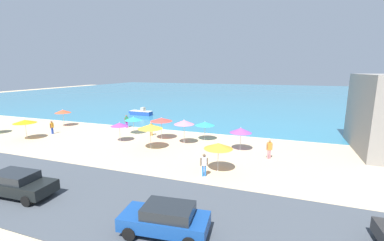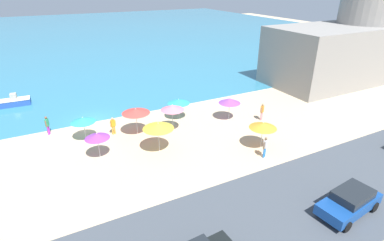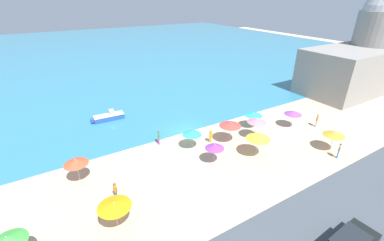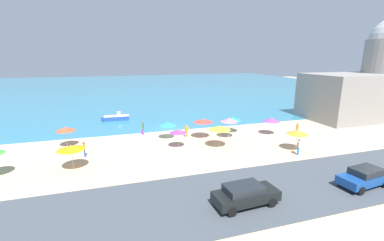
# 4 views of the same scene
# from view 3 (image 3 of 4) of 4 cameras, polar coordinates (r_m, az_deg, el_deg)

# --- Properties ---
(ground_plane) EXTENTS (160.00, 160.00, 0.00)m
(ground_plane) POSITION_cam_3_polar(r_m,az_deg,el_deg) (31.10, -1.38, -2.70)
(ground_plane) COLOR #CDB38C
(sea) EXTENTS (150.00, 110.00, 0.05)m
(sea) POSITION_cam_3_polar(r_m,az_deg,el_deg) (81.23, -21.59, 13.89)
(sea) COLOR teal
(sea) RESTS_ON ground_plane
(beach_umbrella_0) EXTENTS (2.43, 2.43, 2.49)m
(beach_umbrella_0) POSITION_cam_3_polar(r_m,az_deg,el_deg) (28.47, 8.48, -0.83)
(beach_umbrella_0) COLOR #B2B2B7
(beach_umbrella_0) RESTS_ON ground_plane
(beach_umbrella_1) EXTENTS (2.37, 2.37, 2.27)m
(beach_umbrella_1) POSITION_cam_3_polar(r_m,az_deg,el_deg) (19.41, -16.91, -17.45)
(beach_umbrella_1) COLOR #B2B2B7
(beach_umbrella_1) RESTS_ON ground_plane
(beach_umbrella_2) EXTENTS (2.20, 2.20, 2.30)m
(beach_umbrella_2) POSITION_cam_3_polar(r_m,az_deg,el_deg) (30.58, 29.03, -2.56)
(beach_umbrella_2) COLOR #B2B2B7
(beach_umbrella_2) RESTS_ON ground_plane
(beach_umbrella_3) EXTENTS (2.12, 2.12, 2.59)m
(beach_umbrella_3) POSITION_cam_3_polar(r_m,az_deg,el_deg) (19.59, -35.82, -20.73)
(beach_umbrella_3) COLOR #B2B2B7
(beach_umbrella_3) RESTS_ON ground_plane
(beach_umbrella_4) EXTENTS (2.16, 2.16, 2.11)m
(beach_umbrella_4) POSITION_cam_3_polar(r_m,az_deg,el_deg) (32.36, 13.50, 1.40)
(beach_umbrella_4) COLOR #B2B2B7
(beach_umbrella_4) RESTS_ON ground_plane
(beach_umbrella_5) EXTENTS (2.07, 2.07, 2.15)m
(beach_umbrella_5) POSITION_cam_3_polar(r_m,az_deg,el_deg) (27.17, 0.00, -2.76)
(beach_umbrella_5) COLOR #B2B2B7
(beach_umbrella_5) RESTS_ON ground_plane
(beach_umbrella_6) EXTENTS (2.44, 2.44, 2.54)m
(beach_umbrella_6) POSITION_cam_3_polar(r_m,az_deg,el_deg) (26.52, 14.48, -3.55)
(beach_umbrella_6) COLOR #B2B2B7
(beach_umbrella_6) RESTS_ON ground_plane
(beach_umbrella_7) EXTENTS (1.87, 1.87, 2.14)m
(beach_umbrella_7) POSITION_cam_3_polar(r_m,az_deg,el_deg) (24.92, 5.06, -5.79)
(beach_umbrella_7) COLOR #B2B2B7
(beach_umbrella_7) RESTS_ON ground_plane
(beach_umbrella_8) EXTENTS (2.08, 2.08, 2.35)m
(beach_umbrella_8) POSITION_cam_3_polar(r_m,az_deg,el_deg) (24.57, -24.44, -8.37)
(beach_umbrella_8) COLOR #B2B2B7
(beach_umbrella_8) RESTS_ON ground_plane
(beach_umbrella_9) EXTENTS (2.12, 2.12, 2.29)m
(beach_umbrella_9) POSITION_cam_3_polar(r_m,az_deg,el_deg) (33.93, 21.56, 1.66)
(beach_umbrella_9) COLOR #B2B2B7
(beach_umbrella_9) RESTS_ON ground_plane
(beach_umbrella_10) EXTENTS (2.09, 2.09, 2.61)m
(beach_umbrella_10) POSITION_cam_3_polar(r_m,az_deg,el_deg) (29.75, 14.18, 0.04)
(beach_umbrella_10) COLOR #B2B2B7
(beach_umbrella_10) RESTS_ON ground_plane
(bather_0) EXTENTS (0.56, 0.29, 1.61)m
(bather_0) POSITION_cam_3_polar(r_m,az_deg,el_deg) (28.77, 4.16, -3.30)
(bather_0) COLOR orange
(bather_0) RESTS_ON ground_plane
(bather_1) EXTENTS (0.52, 0.36, 1.73)m
(bather_1) POSITION_cam_3_polar(r_m,az_deg,el_deg) (35.67, 26.04, 0.17)
(bather_1) COLOR #D17C85
(bather_1) RESTS_ON ground_plane
(bather_2) EXTENTS (0.53, 0.35, 1.72)m
(bather_2) POSITION_cam_3_polar(r_m,az_deg,el_deg) (29.98, 29.90, -5.66)
(bather_2) COLOR blue
(bather_2) RESTS_ON ground_plane
(bather_3) EXTENTS (0.25, 0.57, 1.62)m
(bather_3) POSITION_cam_3_polar(r_m,az_deg,el_deg) (22.30, -16.67, -14.54)
(bather_3) COLOR blue
(bather_3) RESTS_ON ground_plane
(bather_4) EXTENTS (0.35, 0.53, 1.73)m
(bather_4) POSITION_cam_3_polar(r_m,az_deg,el_deg) (28.55, -7.41, -3.55)
(bather_4) COLOR purple
(bather_4) RESTS_ON ground_plane
(skiff_nearshore) EXTENTS (4.29, 1.48, 1.36)m
(skiff_nearshore) POSITION_cam_3_polar(r_m,az_deg,el_deg) (35.67, -18.01, 0.76)
(skiff_nearshore) COLOR #274DA7
(skiff_nearshore) RESTS_ON sea
(harbor_fortress) EXTENTS (17.83, 9.28, 15.99)m
(harbor_fortress) POSITION_cam_3_polar(r_m,az_deg,el_deg) (52.92, 33.84, 11.86)
(harbor_fortress) COLOR gray
(harbor_fortress) RESTS_ON ground_plane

